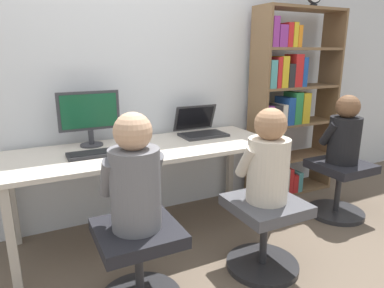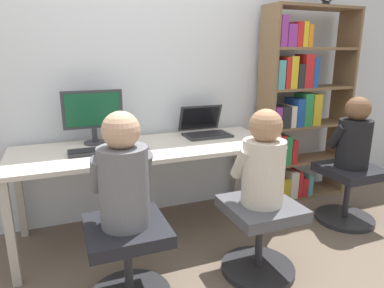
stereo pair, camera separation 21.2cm
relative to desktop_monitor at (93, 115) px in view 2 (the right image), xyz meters
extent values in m
plane|color=brown|center=(0.36, -0.57, -0.93)|extent=(14.00, 14.00, 0.00)
cube|color=silver|center=(0.36, 0.20, 0.37)|extent=(10.00, 0.05, 2.60)
cube|color=beige|center=(0.36, -0.22, -0.24)|extent=(1.94, 0.71, 0.03)
cube|color=#ADA497|center=(-0.57, -0.53, -0.59)|extent=(0.05, 0.05, 0.68)
cube|color=#ADA497|center=(1.29, -0.53, -0.59)|extent=(0.05, 0.05, 0.68)
cube|color=#ADA497|center=(-0.57, 0.10, -0.59)|extent=(0.05, 0.05, 0.68)
cube|color=#ADA497|center=(1.29, 0.10, -0.59)|extent=(0.05, 0.05, 0.68)
cylinder|color=#333338|center=(0.00, 0.00, -0.22)|extent=(0.17, 0.17, 0.01)
cylinder|color=#333338|center=(0.00, 0.00, -0.16)|extent=(0.04, 0.04, 0.11)
cube|color=#333338|center=(0.00, 0.00, 0.04)|extent=(0.44, 0.02, 0.28)
cube|color=#144C2D|center=(0.00, -0.01, 0.04)|extent=(0.39, 0.01, 0.24)
cube|color=#2D2D30|center=(0.89, -0.10, -0.21)|extent=(0.37, 0.23, 0.02)
cube|color=black|center=(0.89, -0.10, -0.20)|extent=(0.33, 0.18, 0.00)
cube|color=#2D2D30|center=(0.89, 0.05, -0.09)|extent=(0.37, 0.09, 0.22)
cube|color=black|center=(0.89, 0.05, -0.10)|extent=(0.33, 0.07, 0.19)
cube|color=#232326|center=(0.02, -0.26, -0.21)|extent=(0.45, 0.16, 0.02)
cube|color=black|center=(0.02, -0.26, -0.20)|extent=(0.42, 0.13, 0.00)
ellipsoid|color=#99999E|center=(0.31, -0.28, -0.20)|extent=(0.06, 0.11, 0.04)
cylinder|color=#262628|center=(0.05, -0.91, -0.71)|extent=(0.05, 0.05, 0.37)
cube|color=black|center=(0.05, -0.91, -0.49)|extent=(0.43, 0.44, 0.07)
cylinder|color=#262628|center=(0.88, -0.95, -0.91)|extent=(0.47, 0.47, 0.04)
cylinder|color=#262628|center=(0.88, -0.95, -0.71)|extent=(0.05, 0.05, 0.37)
cube|color=#4C4C51|center=(0.88, -0.95, -0.49)|extent=(0.43, 0.44, 0.07)
cylinder|color=slate|center=(0.05, -0.91, -0.24)|extent=(0.26, 0.26, 0.43)
sphere|color=tan|center=(0.05, -0.91, 0.07)|extent=(0.20, 0.20, 0.20)
cylinder|color=slate|center=(-0.08, -0.85, -0.17)|extent=(0.07, 0.19, 0.24)
cylinder|color=slate|center=(0.17, -0.85, -0.17)|extent=(0.07, 0.19, 0.24)
cylinder|color=beige|center=(0.88, -0.95, -0.25)|extent=(0.26, 0.26, 0.40)
sphere|color=#A87A56|center=(0.88, -0.95, 0.04)|extent=(0.20, 0.20, 0.20)
cylinder|color=beige|center=(0.75, -0.89, -0.19)|extent=(0.07, 0.18, 0.22)
cylinder|color=beige|center=(1.00, -0.89, -0.19)|extent=(0.07, 0.18, 0.22)
cube|color=brown|center=(1.49, -0.02, -0.05)|extent=(0.02, 0.28, 1.77)
cube|color=brown|center=(2.36, -0.02, -0.05)|extent=(0.02, 0.28, 1.77)
cube|color=brown|center=(1.92, -0.02, -0.92)|extent=(0.85, 0.27, 0.02)
cube|color=brown|center=(1.92, -0.02, -0.57)|extent=(0.85, 0.27, 0.02)
cube|color=brown|center=(1.92, -0.02, -0.22)|extent=(0.85, 0.27, 0.02)
cube|color=brown|center=(1.92, -0.02, 0.13)|extent=(0.85, 0.27, 0.02)
cube|color=brown|center=(1.92, -0.02, 0.48)|extent=(0.85, 0.27, 0.02)
cube|color=brown|center=(1.92, -0.02, 0.83)|extent=(0.85, 0.27, 0.02)
cube|color=#8C338C|center=(1.54, -0.07, -0.80)|extent=(0.06, 0.17, 0.22)
cube|color=#8C338C|center=(1.60, -0.05, -0.77)|extent=(0.06, 0.22, 0.26)
cube|color=gold|center=(1.68, -0.08, -0.81)|extent=(0.09, 0.16, 0.20)
cube|color=silver|center=(1.77, -0.06, -0.78)|extent=(0.09, 0.20, 0.26)
cube|color=red|center=(1.84, -0.04, -0.78)|extent=(0.05, 0.23, 0.25)
cube|color=red|center=(1.90, -0.08, -0.82)|extent=(0.06, 0.16, 0.18)
cube|color=teal|center=(1.97, -0.08, -0.81)|extent=(0.05, 0.15, 0.20)
cube|color=silver|center=(1.54, -0.07, -0.41)|extent=(0.07, 0.17, 0.30)
cube|color=red|center=(1.61, -0.07, -0.42)|extent=(0.06, 0.17, 0.28)
cube|color=#2D8C47|center=(1.68, -0.07, -0.43)|extent=(0.06, 0.17, 0.26)
cube|color=red|center=(1.75, -0.04, -0.45)|extent=(0.06, 0.23, 0.22)
cube|color=#8C338C|center=(1.54, -0.06, -0.11)|extent=(0.07, 0.20, 0.19)
cube|color=#262628|center=(1.63, -0.07, -0.11)|extent=(0.09, 0.18, 0.19)
cube|color=silver|center=(1.70, -0.05, -0.11)|extent=(0.05, 0.22, 0.19)
cube|color=#1E4C9E|center=(1.78, -0.05, -0.08)|extent=(0.08, 0.21, 0.25)
cube|color=#2D8C47|center=(1.86, -0.07, -0.06)|extent=(0.09, 0.18, 0.30)
cube|color=gold|center=(1.96, -0.07, -0.07)|extent=(0.09, 0.18, 0.29)
cube|color=teal|center=(1.54, -0.04, 0.26)|extent=(0.07, 0.23, 0.24)
cube|color=red|center=(1.61, -0.07, 0.27)|extent=(0.04, 0.17, 0.27)
cube|color=gold|center=(1.67, -0.06, 0.28)|extent=(0.07, 0.19, 0.27)
cube|color=#262628|center=(1.75, -0.08, 0.24)|extent=(0.07, 0.16, 0.21)
cube|color=red|center=(1.83, -0.07, 0.29)|extent=(0.09, 0.17, 0.29)
cube|color=#1E4C9E|center=(1.91, -0.06, 0.27)|extent=(0.05, 0.20, 0.26)
cube|color=#8C338C|center=(1.54, -0.06, 0.61)|extent=(0.06, 0.19, 0.25)
cube|color=#8C338C|center=(1.63, -0.05, 0.58)|extent=(0.09, 0.22, 0.18)
cube|color=red|center=(1.70, -0.05, 0.59)|extent=(0.05, 0.21, 0.20)
cube|color=gold|center=(1.76, -0.08, 0.59)|extent=(0.05, 0.16, 0.21)
cube|color=orange|center=(1.81, -0.08, 0.58)|extent=(0.05, 0.16, 0.19)
cube|color=black|center=(1.98, -0.10, 0.85)|extent=(0.06, 0.03, 0.02)
cylinder|color=#262628|center=(1.93, -0.62, -0.91)|extent=(0.47, 0.47, 0.04)
cylinder|color=#262628|center=(1.93, -0.62, -0.71)|extent=(0.05, 0.05, 0.37)
cube|color=black|center=(1.93, -0.62, -0.49)|extent=(0.43, 0.44, 0.07)
cylinder|color=black|center=(1.93, -0.62, -0.26)|extent=(0.25, 0.25, 0.39)
sphere|color=brown|center=(1.93, -0.62, 0.02)|extent=(0.19, 0.19, 0.19)
cylinder|color=black|center=(1.81, -0.57, -0.20)|extent=(0.07, 0.17, 0.22)
cylinder|color=black|center=(2.05, -0.57, -0.20)|extent=(0.07, 0.17, 0.22)
camera|label=1|loc=(-0.43, -2.52, 0.45)|focal=32.00mm
camera|label=2|loc=(-0.23, -2.60, 0.45)|focal=32.00mm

